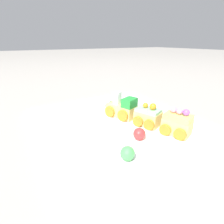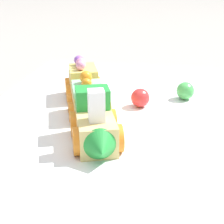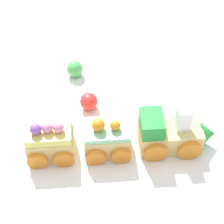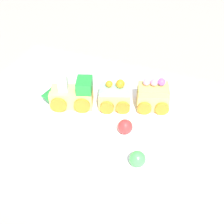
{
  "view_description": "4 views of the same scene",
  "coord_description": "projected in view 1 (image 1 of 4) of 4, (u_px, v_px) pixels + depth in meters",
  "views": [
    {
      "loc": [
        -0.35,
        0.27,
        0.24
      ],
      "look_at": [
        0.04,
        0.04,
        0.06
      ],
      "focal_mm": 28.0,
      "sensor_mm": 36.0,
      "label": 1
    },
    {
      "loc": [
        0.52,
        0.08,
        0.24
      ],
      "look_at": [
        0.02,
        -0.02,
        0.03
      ],
      "focal_mm": 60.0,
      "sensor_mm": 36.0,
      "label": 2
    },
    {
      "loc": [
        0.1,
        -0.39,
        0.48
      ],
      "look_at": [
        -0.0,
        -0.03,
        0.07
      ],
      "focal_mm": 60.0,
      "sensor_mm": 36.0,
      "label": 3
    },
    {
      "loc": [
        -0.21,
        0.46,
        0.46
      ],
      "look_at": [
        -0.02,
        -0.02,
        0.03
      ],
      "focal_mm": 50.0,
      "sensor_mm": 36.0,
      "label": 4
    }
  ],
  "objects": [
    {
      "name": "cake_train_locomotive",
      "position": [
        120.0,
        108.0,
        0.57
      ],
      "size": [
        0.13,
        0.09,
        0.08
      ],
      "rotation": [
        0.0,
        0.0,
        0.35
      ],
      "color": "#E5C675",
      "rests_on": "display_board"
    },
    {
      "name": "cake_car_mint",
      "position": [
        148.0,
        117.0,
        0.51
      ],
      "size": [
        0.09,
        0.08,
        0.07
      ],
      "rotation": [
        0.0,
        0.0,
        0.35
      ],
      "color": "#E5C675",
      "rests_on": "display_board"
    },
    {
      "name": "display_board",
      "position": [
        130.0,
        130.0,
        0.5
      ],
      "size": [
        0.64,
        0.47,
        0.01
      ],
      "primitive_type": "cube",
      "color": "white",
      "rests_on": "ground_plane"
    },
    {
      "name": "ground_plane",
      "position": [
        130.0,
        132.0,
        0.5
      ],
      "size": [
        10.0,
        10.0,
        0.0
      ],
      "primitive_type": "plane",
      "color": "gray"
    },
    {
      "name": "gumball_red",
      "position": [
        139.0,
        134.0,
        0.44
      ],
      "size": [
        0.03,
        0.03,
        0.03
      ],
      "primitive_type": "sphere",
      "color": "red",
      "rests_on": "display_board"
    },
    {
      "name": "gumball_green",
      "position": [
        127.0,
        153.0,
        0.36
      ],
      "size": [
        0.03,
        0.03,
        0.03
      ],
      "primitive_type": "sphere",
      "color": "#4CBC56",
      "rests_on": "display_board"
    },
    {
      "name": "cake_car_lemon",
      "position": [
        177.0,
        124.0,
        0.46
      ],
      "size": [
        0.09,
        0.08,
        0.07
      ],
      "rotation": [
        0.0,
        0.0,
        0.35
      ],
      "color": "#E5C675",
      "rests_on": "display_board"
    }
  ]
}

